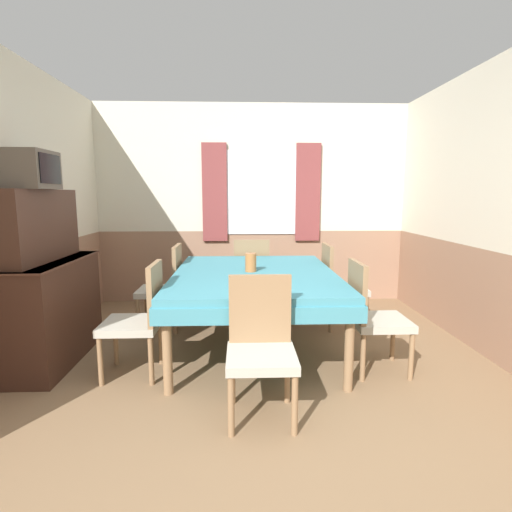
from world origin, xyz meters
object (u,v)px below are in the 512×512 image
at_px(chair_head_window, 251,273).
at_px(tv, 32,170).
at_px(chair_right_near, 372,314).
at_px(chair_head_near, 261,343).
at_px(chair_left_near, 140,316).
at_px(chair_right_far, 338,283).
at_px(vase, 251,262).
at_px(dining_table, 255,282).
at_px(sideboard, 48,290).
at_px(chair_left_far, 166,285).

bearing_deg(chair_head_window, tv, -137.84).
distance_m(chair_right_near, chair_head_near, 1.11).
bearing_deg(tv, chair_right_near, -3.10).
distance_m(chair_left_near, chair_right_far, 2.17).
relative_size(chair_right_far, chair_head_near, 1.00).
height_order(chair_right_near, chair_head_near, same).
relative_size(chair_head_window, vase, 5.28).
xyz_separation_m(dining_table, chair_left_near, (-0.93, -0.56, -0.14)).
relative_size(chair_right_near, sideboard, 0.61).
distance_m(chair_head_near, vase, 1.24).
bearing_deg(chair_head_near, chair_head_window, -90.00).
relative_size(chair_head_near, vase, 5.28).
bearing_deg(chair_right_far, tv, -70.07).
distance_m(chair_right_near, chair_left_far, 2.17).
bearing_deg(chair_right_near, chair_left_near, -90.00).
bearing_deg(sideboard, chair_head_window, 38.96).
relative_size(chair_left_far, tv, 2.20).
xyz_separation_m(chair_left_near, chair_head_window, (0.93, 1.72, 0.00)).
xyz_separation_m(chair_right_near, tv, (-2.67, 0.14, 1.15)).
height_order(chair_right_far, vase, chair_right_far).
height_order(chair_left_far, tv, tv).
bearing_deg(dining_table, vase, 145.72).
distance_m(chair_right_near, sideboard, 2.72).
height_order(chair_left_far, sideboard, sideboard).
bearing_deg(dining_table, chair_left_far, 149.07).
distance_m(chair_right_near, vase, 1.17).
xyz_separation_m(chair_left_near, sideboard, (-0.84, 0.29, 0.15)).
distance_m(chair_left_far, chair_head_window, 1.11).
height_order(chair_left_near, chair_head_near, same).
bearing_deg(chair_head_near, vase, -88.32).
relative_size(chair_left_near, chair_left_far, 1.00).
relative_size(chair_right_far, vase, 5.28).
bearing_deg(chair_left_near, chair_right_near, -90.00).
distance_m(chair_right_near, chair_head_window, 1.96).
xyz_separation_m(dining_table, chair_right_far, (0.93, 0.56, -0.14)).
bearing_deg(tv, chair_right_far, 19.93).
xyz_separation_m(chair_left_far, tv, (-0.81, -0.97, 1.15)).
bearing_deg(chair_left_near, sideboard, 70.80).
height_order(chair_left_near, vase, chair_left_near).
height_order(chair_right_far, sideboard, sideboard).
distance_m(chair_left_far, sideboard, 1.18).
bearing_deg(chair_left_far, tv, 139.99).
height_order(chair_right_near, chair_right_far, same).
xyz_separation_m(chair_head_window, tv, (-1.74, -1.58, 1.15)).
bearing_deg(chair_left_far, chair_head_near, -151.66).
height_order(dining_table, chair_left_far, chair_left_far).
relative_size(dining_table, chair_head_window, 2.19).
height_order(chair_head_near, tv, tv).
height_order(chair_right_near, chair_head_window, same).
bearing_deg(sideboard, chair_right_near, -6.19).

